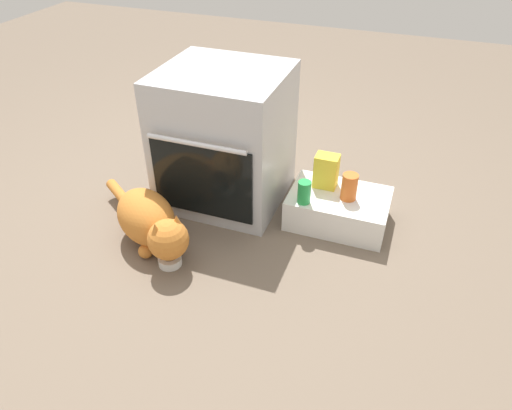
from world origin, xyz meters
TOP-DOWN VIEW (x-y plane):
  - ground at (0.00, 0.00)m, footprint 8.00×8.00m
  - oven at (-0.03, 0.40)m, footprint 0.63×0.64m
  - pantry_cabinet at (0.62, 0.36)m, footprint 0.51×0.35m
  - food_bowl at (-0.05, -0.24)m, footprint 0.11×0.11m
  - cat at (-0.20, -0.14)m, footprint 0.71×0.53m
  - soda_can at (0.46, 0.24)m, footprint 0.07×0.07m
  - sauce_jar at (0.66, 0.35)m, footprint 0.08×0.08m
  - snack_bag at (0.53, 0.43)m, footprint 0.12×0.09m

SIDE VIEW (x-z plane):
  - ground at x=0.00m, z-range 0.00..0.00m
  - food_bowl at x=-0.05m, z-range -0.01..0.06m
  - pantry_cabinet at x=0.62m, z-range 0.00..0.17m
  - cat at x=-0.20m, z-range 0.01..0.28m
  - soda_can at x=0.46m, z-range 0.17..0.29m
  - sauce_jar at x=0.66m, z-range 0.17..0.31m
  - snack_bag at x=0.53m, z-range 0.17..0.35m
  - oven at x=-0.03m, z-range 0.00..0.73m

